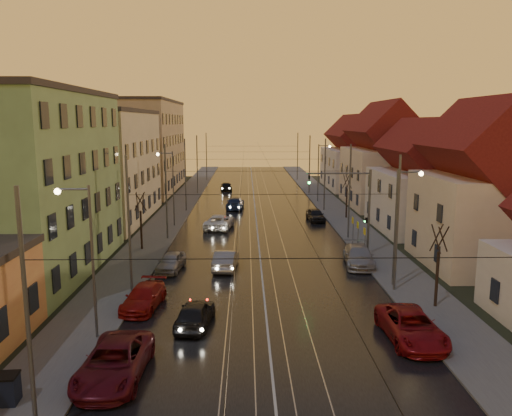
{
  "coord_description": "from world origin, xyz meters",
  "views": [
    {
      "loc": [
        -1.11,
        -22.23,
        11.05
      ],
      "look_at": [
        -0.23,
        22.83,
        3.22
      ],
      "focal_mm": 35.0,
      "sensor_mm": 36.0,
      "label": 1
    }
  ],
  "objects": [
    {
      "name": "driving_car_0",
      "position": [
        -3.93,
        3.63,
        0.72
      ],
      "size": [
        2.19,
        4.42,
        1.45
      ],
      "primitive_type": "imported",
      "rotation": [
        0.0,
        0.0,
        3.03
      ],
      "color": "black",
      "rests_on": "ground"
    },
    {
      "name": "parked_left_3",
      "position": [
        -6.78,
        14.01,
        0.68
      ],
      "size": [
        2.11,
        4.18,
        1.37
      ],
      "primitive_type": "imported",
      "rotation": [
        0.0,
        0.0,
        -0.13
      ],
      "color": "#95969B",
      "rests_on": "ground"
    },
    {
      "name": "tram_rail_3",
      "position": [
        2.2,
        40.0,
        0.06
      ],
      "size": [
        0.06,
        120.0,
        0.03
      ],
      "primitive_type": "cube",
      "color": "gray",
      "rests_on": "road"
    },
    {
      "name": "sidewalk_right",
      "position": [
        10.0,
        40.0,
        0.07
      ],
      "size": [
        4.0,
        120.0,
        0.15
      ],
      "primitive_type": "cube",
      "color": "#4C4C4C",
      "rests_on": "ground"
    },
    {
      "name": "catenary_pole_l_3",
      "position": [
        -8.6,
        39.0,
        4.5
      ],
      "size": [
        0.16,
        0.16,
        9.0
      ],
      "primitive_type": "cylinder",
      "color": "#595B60",
      "rests_on": "ground"
    },
    {
      "name": "parked_left_2",
      "position": [
        -7.29,
        6.39,
        0.67
      ],
      "size": [
        2.4,
        4.81,
        1.34
      ],
      "primitive_type": "imported",
      "rotation": [
        0.0,
        0.0,
        -0.11
      ],
      "color": "maroon",
      "rests_on": "ground"
    },
    {
      "name": "catenary_pole_r_3",
      "position": [
        8.6,
        39.0,
        4.5
      ],
      "size": [
        0.16,
        0.16,
        9.0
      ],
      "primitive_type": "cylinder",
      "color": "#595B60",
      "rests_on": "ground"
    },
    {
      "name": "apartment_left_1",
      "position": [
        -17.5,
        14.0,
        6.5
      ],
      "size": [
        10.0,
        18.0,
        13.0
      ],
      "primitive_type": "cube",
      "color": "#5F7F51",
      "rests_on": "ground"
    },
    {
      "name": "parked_right_2",
      "position": [
        6.65,
        32.59,
        0.71
      ],
      "size": [
        1.99,
        4.27,
        1.42
      ],
      "primitive_type": "imported",
      "rotation": [
        0.0,
        0.0,
        0.08
      ],
      "color": "black",
      "rests_on": "ground"
    },
    {
      "name": "parked_right_1",
      "position": [
        7.6,
        15.1,
        0.76
      ],
      "size": [
        2.64,
        5.42,
        1.52
      ],
      "primitive_type": "imported",
      "rotation": [
        0.0,
        0.0,
        -0.1
      ],
      "color": "#97989C",
      "rests_on": "ground"
    },
    {
      "name": "driving_car_2",
      "position": [
        -3.93,
        28.72,
        0.76
      ],
      "size": [
        3.25,
        5.76,
        1.52
      ],
      "primitive_type": "imported",
      "rotation": [
        0.0,
        0.0,
        3.0
      ],
      "color": "silver",
      "rests_on": "ground"
    },
    {
      "name": "sidewalk_left",
      "position": [
        -10.0,
        40.0,
        0.07
      ],
      "size": [
        4.0,
        120.0,
        0.15
      ],
      "primitive_type": "cube",
      "color": "#4C4C4C",
      "rests_on": "ground"
    },
    {
      "name": "tram_rail_2",
      "position": [
        0.77,
        40.0,
        0.06
      ],
      "size": [
        0.06,
        120.0,
        0.03
      ],
      "primitive_type": "cube",
      "color": "gray",
      "rests_on": "road"
    },
    {
      "name": "catenary_pole_l_5",
      "position": [
        -8.6,
        72.0,
        4.5
      ],
      "size": [
        0.16,
        0.16,
        9.0
      ],
      "primitive_type": "cylinder",
      "color": "#595B60",
      "rests_on": "ground"
    },
    {
      "name": "apartment_left_2",
      "position": [
        -17.5,
        34.0,
        6.0
      ],
      "size": [
        10.0,
        20.0,
        12.0
      ],
      "primitive_type": "cube",
      "color": "#B0AA88",
      "rests_on": "ground"
    },
    {
      "name": "catenary_pole_r_2",
      "position": [
        8.6,
        24.0,
        4.5
      ],
      "size": [
        0.16,
        0.16,
        9.0
      ],
      "primitive_type": "cylinder",
      "color": "#595B60",
      "rests_on": "ground"
    },
    {
      "name": "bare_tree_2",
      "position": [
        10.4,
        34.0,
        2.49
      ],
      "size": [
        1.09,
        1.09,
        5.11
      ],
      "color": "black",
      "rests_on": "ground"
    },
    {
      "name": "dumpster",
      "position": [
        -10.69,
        -4.07,
        0.7
      ],
      "size": [
        1.26,
        0.9,
        1.1
      ],
      "primitive_type": "cube",
      "rotation": [
        0.0,
        0.0,
        0.08
      ],
      "color": "black",
      "rests_on": "sidewalk_left"
    },
    {
      "name": "driving_car_1",
      "position": [
        -2.68,
        14.35,
        0.74
      ],
      "size": [
        1.93,
        4.58,
        1.47
      ],
      "primitive_type": "imported",
      "rotation": [
        0.0,
        0.0,
        3.06
      ],
      "color": "gray",
      "rests_on": "ground"
    },
    {
      "name": "catenary_pole_l_4",
      "position": [
        -8.6,
        54.0,
        4.5
      ],
      "size": [
        0.16,
        0.16,
        9.0
      ],
      "primitive_type": "cylinder",
      "color": "#595B60",
      "rests_on": "ground"
    },
    {
      "name": "street_lamp_3",
      "position": [
        9.1,
        46.0,
        4.89
      ],
      "size": [
        1.75,
        0.32,
        8.0
      ],
      "color": "#595B60",
      "rests_on": "ground"
    },
    {
      "name": "driving_car_3",
      "position": [
        -2.56,
        40.66,
        0.76
      ],
      "size": [
        2.35,
        5.33,
        1.52
      ],
      "primitive_type": "imported",
      "rotation": [
        0.0,
        0.0,
        3.1
      ],
      "color": "#162444",
      "rests_on": "ground"
    },
    {
      "name": "catenary_pole_r_5",
      "position": [
        8.6,
        72.0,
        4.5
      ],
      "size": [
        0.16,
        0.16,
        9.0
      ],
      "primitive_type": "cylinder",
      "color": "#595B60",
      "rests_on": "ground"
    },
    {
      "name": "house_right_1",
      "position": [
        17.0,
        15.0,
        5.45
      ],
      "size": [
        8.67,
        10.2,
        10.8
      ],
      "color": "beige",
      "rests_on": "ground"
    },
    {
      "name": "tram_rail_1",
      "position": [
        -0.77,
        40.0,
        0.06
      ],
      "size": [
        0.06,
        120.0,
        0.03
      ],
      "primitive_type": "cube",
      "color": "gray",
      "rests_on": "road"
    },
    {
      "name": "bare_tree_1",
      "position": [
        10.2,
        6.0,
        2.49
      ],
      "size": [
        1.09,
        1.09,
        5.11
      ],
      "color": "black",
      "rests_on": "ground"
    },
    {
      "name": "driving_car_4",
      "position": [
        -4.36,
        57.83,
        0.73
      ],
      "size": [
        2.09,
        4.4,
        1.45
      ],
      "primitive_type": "imported",
      "rotation": [
        0.0,
        0.0,
        3.23
      ],
      "color": "black",
      "rests_on": "ground"
    },
    {
      "name": "catenary_pole_l_1",
      "position": [
        -8.6,
        9.0,
        4.5
      ],
      "size": [
        0.16,
        0.16,
        9.0
      ],
      "primitive_type": "cylinder",
      "color": "#595B60",
      "rests_on": "ground"
    },
    {
      "name": "street_lamp_0",
      "position": [
        -9.1,
        2.0,
        4.89
      ],
      "size": [
        1.75,
        0.32,
        8.0
      ],
      "color": "#595B60",
      "rests_on": "ground"
    },
    {
      "name": "catenary_pole_l_0",
      "position": [
        -8.6,
        -6.0,
        4.5
      ],
      "size": [
        0.16,
        0.16,
        9.0
      ],
      "primitive_type": "cylinder",
      "color": "#595B60",
      "rests_on": "ground"
    },
    {
      "name": "parked_left_1",
      "position": [
        -6.87,
        -1.98,
        0.78
      ],
      "size": [
        2.7,
        5.65,
        1.56
      ],
      "primitive_type": "imported",
      "rotation": [
        0.0,
        0.0,
        -0.02
      ],
      "color": "#520E18",
      "rests_on": "ground"
    },
    {
      "name": "catenary_pole_l_2",
      "position": [
        -8.6,
        24.0,
        4.5
      ],
      "size": [
        0.16,
        0.16,
        9.0
      ],
      "primitive_type": "cylinder",
      "color": "#595B60",
      "rests_on": "ground"
    },
    {
      "name": "street_lamp_1",
      "position": [
        9.1,
        10.0,
        4.89
      ],
      "size": [
        1.75,
        0.32,
        8.0
      ],
      "color": "#595B60",
      "rests_on": "ground"
    },
    {
      "name": "house_right_4",
      "position": [
        17.0,
        61.0,
        5.05
      ],
      "size": [
        9.18,
        16.32,
        10.0
      ],
      "color": "beige",
      "rests_on": "ground"
    },
    {
      "name": "traffic_light_mast",
      "position": [
        7.99,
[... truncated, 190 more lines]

